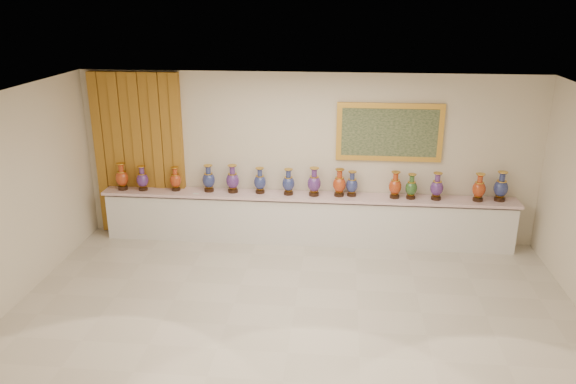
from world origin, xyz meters
name	(u,v)px	position (x,y,z in m)	size (l,w,h in m)	color
ground	(295,306)	(0.00, 0.00, 0.00)	(8.00, 8.00, 0.00)	beige
room	(178,151)	(-2.32, 2.44, 1.58)	(8.00, 8.00, 8.00)	beige
counter	(306,219)	(0.00, 2.27, 0.44)	(7.28, 0.48, 0.90)	white
vase_0	(122,178)	(-3.32, 2.23, 1.12)	(0.28, 0.28, 0.49)	black
vase_1	(142,179)	(-2.94, 2.23, 1.10)	(0.24, 0.24, 0.45)	black
vase_2	(176,180)	(-2.35, 2.28, 1.09)	(0.23, 0.23, 0.43)	black
vase_3	(209,180)	(-1.74, 2.29, 1.12)	(0.30, 0.30, 0.48)	black
vase_4	(233,180)	(-1.31, 2.28, 1.12)	(0.29, 0.29, 0.50)	black
vase_5	(260,182)	(-0.82, 2.29, 1.11)	(0.22, 0.22, 0.46)	black
vase_6	(288,183)	(-0.31, 2.25, 1.11)	(0.27, 0.27, 0.47)	black
vase_7	(314,183)	(0.14, 2.24, 1.13)	(0.30, 0.30, 0.51)	black
vase_8	(339,184)	(0.57, 2.26, 1.12)	(0.29, 0.29, 0.49)	black
vase_9	(352,185)	(0.79, 2.29, 1.10)	(0.23, 0.23, 0.45)	black
vase_10	(395,186)	(1.53, 2.26, 1.11)	(0.22, 0.22, 0.47)	black
vase_11	(411,188)	(1.80, 2.25, 1.10)	(0.21, 0.21, 0.44)	black
vase_12	(437,188)	(2.23, 2.24, 1.11)	(0.24, 0.24, 0.48)	black
vase_13	(479,189)	(2.93, 2.24, 1.12)	(0.26, 0.26, 0.48)	black
vase_14	(501,188)	(3.30, 2.29, 1.13)	(0.29, 0.29, 0.52)	black
label_card	(196,194)	(-1.95, 2.13, 0.90)	(0.10, 0.06, 0.00)	white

